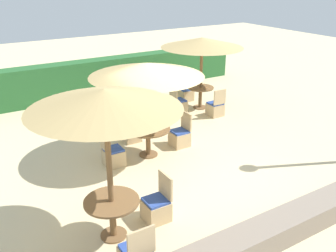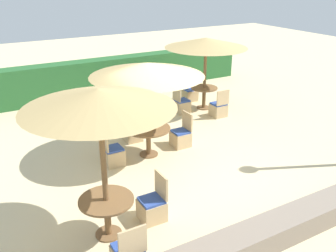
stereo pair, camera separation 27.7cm
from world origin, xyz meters
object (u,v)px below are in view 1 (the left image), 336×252
at_px(patio_chair_back_right_north, 185,93).
at_px(patio_chair_back_right_west, 178,105).
at_px(patio_chair_center_west, 113,155).
at_px(round_table_center, 148,134).
at_px(patio_chair_front_left_east, 157,207).
at_px(parasol_front_left, 105,100).
at_px(round_table_front_left, 112,209).
at_px(parasol_center, 147,70).
at_px(parasol_back_right, 202,43).
at_px(patio_chair_back_right_south, 215,108).
at_px(round_table_back_right, 200,93).
at_px(patio_chair_center_east, 180,137).
at_px(patio_chair_center_north, 131,132).

height_order(patio_chair_back_right_north, patio_chair_back_right_west, same).
height_order(patio_chair_center_west, patio_chair_back_right_west, same).
relative_size(round_table_center, patio_chair_front_left_east, 1.22).
height_order(parasol_front_left, round_table_front_left, parasol_front_left).
bearing_deg(parasol_center, parasol_back_right, 34.51).
relative_size(round_table_center, patio_chair_back_right_west, 1.22).
relative_size(round_table_front_left, patio_chair_back_right_west, 1.05).
bearing_deg(patio_chair_back_right_south, parasol_back_right, 88.21).
distance_m(parasol_center, round_table_back_right, 4.33).
xyz_separation_m(round_table_front_left, patio_chair_front_left_east, (0.91, 0.01, -0.31)).
distance_m(parasol_front_left, round_table_back_right, 7.44).
height_order(patio_chair_center_east, parasol_front_left, parasol_front_left).
bearing_deg(round_table_front_left, parasol_back_right, 41.54).
distance_m(patio_chair_center_west, patio_chair_front_left_east, 2.45).
bearing_deg(patio_chair_back_right_south, patio_chair_center_east, -149.65).
bearing_deg(round_table_back_right, patio_chair_back_right_west, 179.67).
bearing_deg(round_table_front_left, round_table_center, 50.19).
height_order(round_table_center, patio_chair_back_right_south, patio_chair_back_right_south).
xyz_separation_m(parasol_center, parasol_back_right, (3.28, 2.26, -0.00)).
bearing_deg(parasol_front_left, patio_chair_center_north, 59.43).
bearing_deg(round_table_back_right, round_table_front_left, -138.46).
xyz_separation_m(round_table_front_left, patio_chair_back_right_south, (5.33, 3.85, -0.31)).
bearing_deg(patio_chair_back_right_south, patio_chair_front_left_east, -139.05).
height_order(parasol_front_left, patio_chair_back_right_north, parasol_front_left).
height_order(patio_chair_center_north, patio_chair_back_right_south, same).
relative_size(parasol_back_right, patio_chair_back_right_west, 2.92).
bearing_deg(round_table_front_left, patio_chair_center_north, 59.43).
relative_size(parasol_center, patio_chair_front_left_east, 2.98).
bearing_deg(patio_chair_center_east, patio_chair_back_right_south, -59.65).
height_order(patio_chair_center_north, patio_chair_front_left_east, same).
relative_size(patio_chair_center_west, parasol_front_left, 0.34).
bearing_deg(patio_chair_back_right_south, round_table_back_right, 88.21).
bearing_deg(round_table_back_right, patio_chair_front_left_east, -133.23).
distance_m(round_table_front_left, patio_chair_front_left_east, 0.96).
distance_m(round_table_front_left, patio_chair_back_right_west, 6.52).
xyz_separation_m(parasol_back_right, patio_chair_back_right_west, (-0.90, 0.01, -1.99)).
xyz_separation_m(patio_chair_center_east, patio_chair_center_west, (-2.01, -0.08, 0.00)).
height_order(patio_chair_center_east, round_table_back_right, patio_chair_center_east).
height_order(patio_chair_center_west, round_table_back_right, patio_chair_center_west).
bearing_deg(patio_chair_center_north, round_table_front_left, 59.43).
height_order(patio_chair_center_east, patio_chair_back_right_west, same).
bearing_deg(patio_chair_center_west, round_table_back_right, 118.14).
xyz_separation_m(parasol_center, patio_chair_back_right_north, (3.30, 3.20, -2.00)).
bearing_deg(parasol_front_left, round_table_center, 50.19).
xyz_separation_m(parasol_front_left, parasol_back_right, (5.35, 4.74, -0.33)).
relative_size(patio_chair_center_west, patio_chair_front_left_east, 1.00).
height_order(patio_chair_center_east, round_table_front_left, patio_chair_center_east).
bearing_deg(patio_chair_front_left_east, round_table_front_left, 90.94).
bearing_deg(patio_chair_back_right_south, patio_chair_center_west, -161.86).
distance_m(parasol_center, patio_chair_center_east, 2.24).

